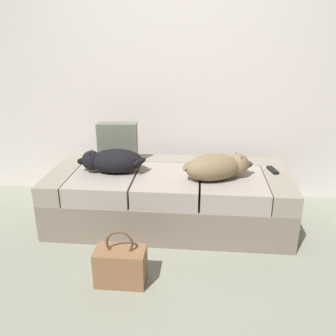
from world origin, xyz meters
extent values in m
plane|color=gray|center=(0.00, 0.00, 0.00)|extent=(10.00, 10.00, 0.00)
cube|color=silver|center=(0.00, 1.70, 1.40)|extent=(6.40, 0.10, 2.80)
cube|color=gray|center=(0.00, 1.04, 0.15)|extent=(1.94, 0.85, 0.30)
cube|color=gray|center=(-0.87, 1.04, 0.38)|extent=(0.20, 0.85, 0.15)
cube|color=gray|center=(0.87, 1.04, 0.38)|extent=(0.20, 0.85, 0.15)
cube|color=gray|center=(0.00, 1.36, 0.38)|extent=(1.54, 0.20, 0.15)
cube|color=#A5988E|center=(-0.51, 0.94, 0.38)|extent=(0.50, 0.64, 0.15)
cube|color=#A5988E|center=(0.00, 0.94, 0.38)|extent=(0.50, 0.64, 0.15)
cube|color=#A5988E|center=(0.51, 0.94, 0.38)|extent=(0.50, 0.64, 0.15)
ellipsoid|color=black|center=(-0.42, 0.99, 0.55)|extent=(0.44, 0.27, 0.19)
sphere|color=black|center=(-0.62, 0.97, 0.55)|extent=(0.16, 0.16, 0.16)
ellipsoid|color=black|center=(-0.69, 0.96, 0.55)|extent=(0.10, 0.07, 0.06)
cone|color=black|center=(-0.61, 0.93, 0.61)|extent=(0.04, 0.04, 0.05)
cone|color=black|center=(-0.62, 1.01, 0.61)|extent=(0.04, 0.04, 0.05)
ellipsoid|color=black|center=(-0.22, 0.96, 0.56)|extent=(0.11, 0.17, 0.05)
ellipsoid|color=olive|center=(0.35, 0.90, 0.55)|extent=(0.50, 0.39, 0.20)
sphere|color=olive|center=(0.55, 0.98, 0.56)|extent=(0.16, 0.16, 0.16)
ellipsoid|color=#4C402C|center=(0.62, 1.00, 0.55)|extent=(0.11, 0.09, 0.06)
cone|color=#4C402C|center=(0.53, 1.02, 0.62)|extent=(0.04, 0.04, 0.05)
cone|color=#4C402C|center=(0.57, 0.93, 0.62)|extent=(0.04, 0.04, 0.05)
ellipsoid|color=olive|center=(0.15, 0.88, 0.56)|extent=(0.07, 0.18, 0.05)
cube|color=black|center=(0.85, 1.12, 0.46)|extent=(0.08, 0.16, 0.02)
cube|color=#656D5B|center=(-0.47, 1.26, 0.62)|extent=(0.35, 0.15, 0.34)
cube|color=#8A603E|center=(-0.23, 0.21, 0.12)|extent=(0.32, 0.18, 0.24)
torus|color=brown|center=(-0.23, 0.21, 0.29)|extent=(0.18, 0.02, 0.18)
camera|label=1|loc=(0.25, -1.67, 1.51)|focal=38.30mm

